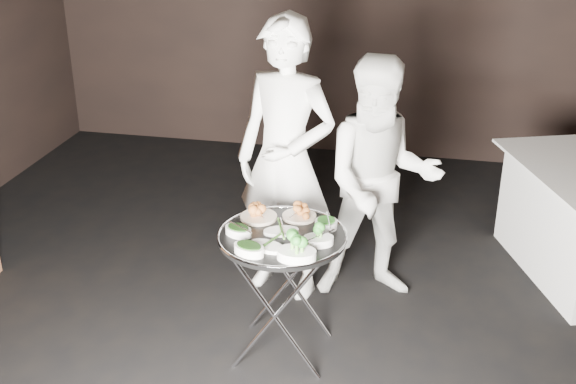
% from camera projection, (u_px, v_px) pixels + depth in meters
% --- Properties ---
extents(floor, '(6.00, 7.00, 0.05)m').
position_uv_depth(floor, '(287.00, 379.00, 4.01)').
color(floor, black).
rests_on(floor, ground).
extents(tray_stand, '(0.51, 0.43, 0.75)m').
position_uv_depth(tray_stand, '(282.00, 289.00, 4.02)').
color(tray_stand, silver).
rests_on(tray_stand, floor).
extents(serving_tray, '(0.71, 0.71, 0.04)m').
position_uv_depth(serving_tray, '(282.00, 236.00, 3.88)').
color(serving_tray, black).
rests_on(serving_tray, tray_stand).
extents(potato_plate_a, '(0.21, 0.21, 0.08)m').
position_uv_depth(potato_plate_a, '(259.00, 213.00, 4.05)').
color(potato_plate_a, beige).
rests_on(potato_plate_a, serving_tray).
extents(potato_plate_b, '(0.19, 0.19, 0.07)m').
position_uv_depth(potato_plate_b, '(299.00, 213.00, 4.06)').
color(potato_plate_b, beige).
rests_on(potato_plate_b, serving_tray).
extents(greens_bowl, '(0.12, 0.12, 0.07)m').
position_uv_depth(greens_bowl, '(326.00, 223.00, 3.94)').
color(greens_bowl, silver).
rests_on(greens_bowl, serving_tray).
extents(asparagus_plate_a, '(0.22, 0.17, 0.04)m').
position_uv_depth(asparagus_plate_a, '(281.00, 230.00, 3.89)').
color(asparagus_plate_a, silver).
rests_on(asparagus_plate_a, serving_tray).
extents(asparagus_plate_b, '(0.23, 0.18, 0.04)m').
position_uv_depth(asparagus_plate_b, '(267.00, 245.00, 3.74)').
color(asparagus_plate_b, silver).
rests_on(asparagus_plate_b, serving_tray).
extents(spinach_bowl_a, '(0.19, 0.16, 0.06)m').
position_uv_depth(spinach_bowl_a, '(238.00, 230.00, 3.87)').
color(spinach_bowl_a, silver).
rests_on(spinach_bowl_a, serving_tray).
extents(spinach_bowl_b, '(0.20, 0.17, 0.07)m').
position_uv_depth(spinach_bowl_b, '(249.00, 248.00, 3.68)').
color(spinach_bowl_b, silver).
rests_on(spinach_bowl_b, serving_tray).
extents(broccoli_bowl_a, '(0.19, 0.16, 0.07)m').
position_uv_depth(broccoli_bowl_a, '(318.00, 239.00, 3.77)').
color(broccoli_bowl_a, silver).
rests_on(broccoli_bowl_a, serving_tray).
extents(broccoli_bowl_b, '(0.21, 0.16, 0.08)m').
position_uv_depth(broccoli_bowl_b, '(297.00, 252.00, 3.63)').
color(broccoli_bowl_b, silver).
rests_on(broccoli_bowl_b, serving_tray).
extents(serving_utensils, '(0.58, 0.43, 0.01)m').
position_uv_depth(serving_utensils, '(288.00, 221.00, 3.92)').
color(serving_utensils, silver).
rests_on(serving_utensils, serving_tray).
extents(waiter_left, '(0.75, 0.59, 1.81)m').
position_uv_depth(waiter_left, '(286.00, 161.00, 4.48)').
color(waiter_left, white).
rests_on(waiter_left, floor).
extents(waiter_right, '(0.89, 0.76, 1.58)m').
position_uv_depth(waiter_right, '(380.00, 181.00, 4.47)').
color(waiter_right, white).
rests_on(waiter_right, floor).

